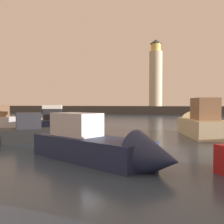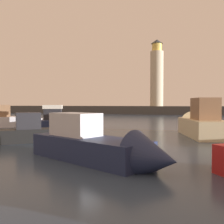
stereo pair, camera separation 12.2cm
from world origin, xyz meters
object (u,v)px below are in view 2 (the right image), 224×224
Objects in this scene: lighthouse at (157,75)px; motorboat_4 at (103,147)px; motorboat_1 at (54,122)px; motorboat_3 at (198,123)px; motorboat_6 at (14,120)px; motorboat_0 at (13,133)px.

lighthouse reaches higher than motorboat_4.
lighthouse is 2.36× the size of motorboat_1.
motorboat_1 is 16.40m from motorboat_4.
motorboat_3 is (14.32, -0.91, 0.20)m from motorboat_1.
motorboat_6 is at bearing 174.18° from motorboat_3.
motorboat_6 is at bearing -106.46° from lighthouse.
motorboat_3 reaches higher than motorboat_6.
motorboat_4 is at bearing -26.88° from motorboat_0.
motorboat_0 is 13.05m from motorboat_6.
motorboat_0 is at bearing -94.53° from lighthouse.
lighthouse is at bearing 101.09° from motorboat_3.
motorboat_6 is (-15.54, 14.34, 0.08)m from motorboat_4.
motorboat_3 reaches higher than motorboat_0.
motorboat_0 is (-4.01, -50.54, -9.30)m from lighthouse.
lighthouse is 1.92× the size of motorboat_3.
lighthouse is 3.02× the size of motorboat_0.
motorboat_0 is 0.70× the size of motorboat_4.
motorboat_3 is at bearing -3.63° from motorboat_1.
motorboat_6 is at bearing 126.93° from motorboat_0.
motorboat_0 is 9.51m from motorboat_1.
lighthouse is 43.89m from motorboat_3.
motorboat_3 reaches higher than motorboat_4.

